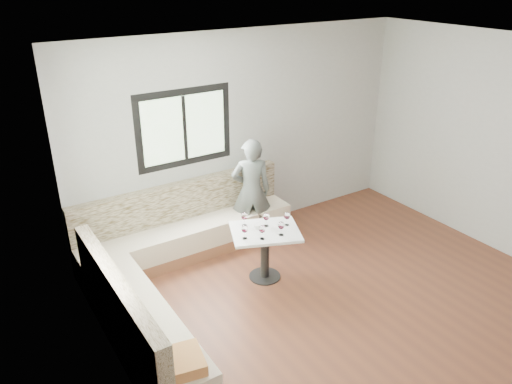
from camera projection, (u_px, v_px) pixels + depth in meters
room at (367, 199)px, 4.91m from camera, size 5.01×5.01×2.81m
banquette at (169, 265)px, 5.80m from camera, size 2.90×2.80×0.95m
table at (265, 242)px, 5.97m from camera, size 0.97×0.88×0.65m
person at (251, 191)px, 6.74m from camera, size 0.63×0.54×1.47m
olive_ramekin at (258, 226)px, 5.96m from camera, size 0.10×0.10×0.04m
wine_glass_a at (245, 229)px, 5.67m from camera, size 0.08×0.08×0.17m
wine_glass_b at (262, 230)px, 5.66m from camera, size 0.08×0.08×0.17m
wine_glass_c at (281, 226)px, 5.75m from camera, size 0.08×0.08×0.17m
wine_glass_d at (266, 217)px, 5.95m from camera, size 0.08×0.08×0.17m
wine_glass_e at (287, 216)px, 5.97m from camera, size 0.08×0.08×0.17m
wine_glass_f at (244, 217)px, 5.96m from camera, size 0.08×0.08×0.17m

